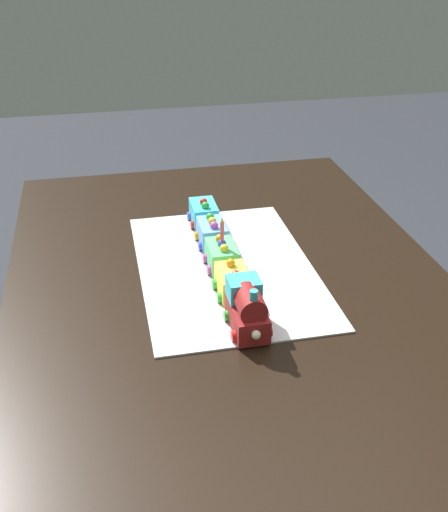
# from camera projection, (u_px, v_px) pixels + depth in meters

# --- Properties ---
(ground_plane) EXTENTS (8.00, 8.00, 0.00)m
(ground_plane) POSITION_uv_depth(u_px,v_px,m) (229.00, 499.00, 1.77)
(ground_plane) COLOR #2D3038
(dining_table) EXTENTS (1.40, 1.00, 0.74)m
(dining_table) POSITION_uv_depth(u_px,v_px,m) (230.00, 317.00, 1.46)
(dining_table) COLOR black
(dining_table) RESTS_ON ground
(cake_board) EXTENTS (0.60, 0.40, 0.00)m
(cake_board) POSITION_uv_depth(u_px,v_px,m) (224.00, 268.00, 1.44)
(cake_board) COLOR silver
(cake_board) RESTS_ON dining_table
(cake_locomotive) EXTENTS (0.14, 0.08, 0.12)m
(cake_locomotive) POSITION_uv_depth(u_px,v_px,m) (247.00, 308.00, 1.21)
(cake_locomotive) COLOR maroon
(cake_locomotive) RESTS_ON cake_board
(cake_car_tanker_lemon) EXTENTS (0.10, 0.08, 0.07)m
(cake_car_tanker_lemon) POSITION_uv_depth(u_px,v_px,m) (233.00, 282.00, 1.33)
(cake_car_tanker_lemon) COLOR #F4E04C
(cake_car_tanker_lemon) RESTS_ON cake_board
(cake_car_gondola_mint_green) EXTENTS (0.10, 0.08, 0.07)m
(cake_car_gondola_mint_green) POSITION_uv_depth(u_px,v_px,m) (222.00, 256.00, 1.43)
(cake_car_gondola_mint_green) COLOR #59CC7A
(cake_car_gondola_mint_green) RESTS_ON cake_board
(cake_car_caboose_sky_blue) EXTENTS (0.10, 0.08, 0.07)m
(cake_car_caboose_sky_blue) POSITION_uv_depth(u_px,v_px,m) (212.00, 233.00, 1.53)
(cake_car_caboose_sky_blue) COLOR #669EEA
(cake_car_caboose_sky_blue) RESTS_ON cake_board
(cake_car_flatbed_turquoise) EXTENTS (0.10, 0.08, 0.07)m
(cake_car_flatbed_turquoise) POSITION_uv_depth(u_px,v_px,m) (204.00, 213.00, 1.63)
(cake_car_flatbed_turquoise) COLOR #38B7C6
(cake_car_flatbed_turquoise) RESTS_ON cake_board
(birthday_candle) EXTENTS (0.01, 0.01, 0.06)m
(birthday_candle) POSITION_uv_depth(u_px,v_px,m) (222.00, 229.00, 1.39)
(birthday_candle) COLOR #F24C59
(birthday_candle) RESTS_ON cake_car_gondola_mint_green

